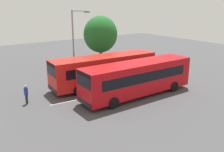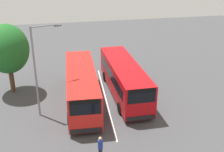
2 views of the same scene
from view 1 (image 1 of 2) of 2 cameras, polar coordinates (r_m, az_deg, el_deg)
ground_plane at (r=23.85m, az=2.05°, el=-3.35°), size 68.26×68.26×0.00m
bus_far_left at (r=24.84m, az=-1.76°, el=1.54°), size 11.12×3.24×3.05m
bus_center_left at (r=22.22m, az=5.88°, el=-0.34°), size 11.02×2.79×3.05m
pedestrian at (r=21.65m, az=-19.13°, el=-3.68°), size 0.45×0.45×1.63m
street_lamp at (r=26.54m, az=-8.54°, el=8.04°), size 0.88×2.35×7.40m
depot_tree at (r=31.45m, az=-2.64°, el=9.52°), size 4.34×3.91×6.59m
lane_stripe_outer_left at (r=23.84m, az=2.05°, el=-3.34°), size 13.79×1.27×0.01m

